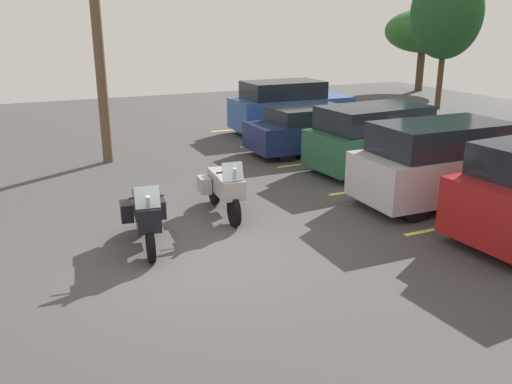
# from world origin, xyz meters

# --- Properties ---
(ground) EXTENTS (44.00, 44.00, 0.10)m
(ground) POSITION_xyz_m (0.00, 0.00, -0.05)
(ground) COLOR #423F3F
(motorcycle_touring) EXTENTS (2.16, 0.91, 1.41)m
(motorcycle_touring) POSITION_xyz_m (-0.81, -0.74, 0.65)
(motorcycle_touring) COLOR black
(motorcycle_touring) RESTS_ON ground
(motorcycle_second) EXTENTS (2.21, 0.95, 1.38)m
(motorcycle_second) POSITION_xyz_m (-1.83, 1.26, 0.65)
(motorcycle_second) COLOR black
(motorcycle_second) RESTS_ON ground
(parking_stripes) EXTENTS (20.40, 4.97, 0.01)m
(parking_stripes) POSITION_xyz_m (-0.67, 6.67, 0.00)
(parking_stripes) COLOR #EAE066
(parking_stripes) RESTS_ON ground
(car_blue) EXTENTS (1.93, 4.58, 1.97)m
(car_blue) POSITION_xyz_m (-9.51, 6.92, 0.97)
(car_blue) COLOR #2D519E
(car_blue) RESTS_ON ground
(car_navy) EXTENTS (1.79, 4.87, 1.50)m
(car_navy) POSITION_xyz_m (-6.28, 6.30, 0.74)
(car_navy) COLOR navy
(car_navy) RESTS_ON ground
(car_green) EXTENTS (2.23, 4.61, 1.87)m
(car_green) POSITION_xyz_m (-3.62, 6.80, 0.93)
(car_green) COLOR #235638
(car_green) RESTS_ON ground
(car_silver) EXTENTS (1.92, 4.42, 1.94)m
(car_silver) POSITION_xyz_m (-0.56, 6.32, 0.98)
(car_silver) COLOR #B7B7BC
(car_silver) RESTS_ON ground
(utility_pole) EXTENTS (0.73, 1.73, 7.77)m
(utility_pole) POSITION_xyz_m (-7.75, -0.28, 4.00)
(utility_pole) COLOR brown
(utility_pole) RESTS_ON ground
(tree_rear) EXTENTS (3.29, 3.29, 6.54)m
(tree_rear) POSITION_xyz_m (-11.46, 16.08, 4.44)
(tree_rear) COLOR #4C3823
(tree_rear) RESTS_ON ground
(tree_left) EXTENTS (4.50, 4.50, 4.78)m
(tree_left) POSITION_xyz_m (-17.42, 19.99, 3.49)
(tree_left) COLOR #4C3823
(tree_left) RESTS_ON ground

